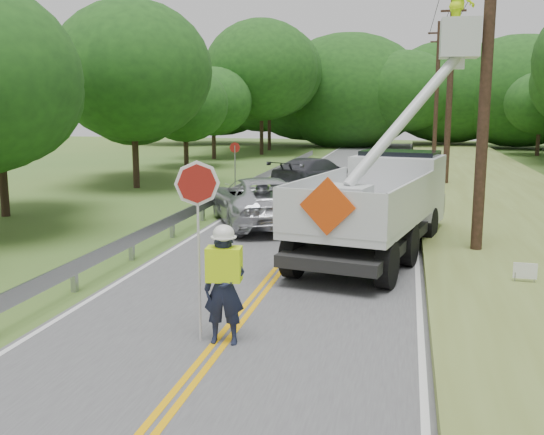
# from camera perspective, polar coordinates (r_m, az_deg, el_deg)

# --- Properties ---
(ground) EXTENTS (140.00, 140.00, 0.00)m
(ground) POSITION_cam_1_polar(r_m,az_deg,el_deg) (9.72, -7.77, -14.97)
(ground) COLOR #386227
(ground) RESTS_ON ground
(road) EXTENTS (7.20, 96.00, 0.03)m
(road) POSITION_cam_1_polar(r_m,az_deg,el_deg) (22.84, 4.25, -0.22)
(road) COLOR #4A4A4C
(road) RESTS_ON ground
(guardrail) EXTENTS (0.18, 48.00, 0.77)m
(guardrail) POSITION_cam_1_polar(r_m,az_deg,el_deg) (24.48, -4.79, 1.77)
(guardrail) COLOR #929399
(guardrail) RESTS_ON ground
(utility_poles) EXTENTS (1.60, 43.30, 10.00)m
(utility_poles) POSITION_cam_1_polar(r_m,az_deg,el_deg) (25.36, 16.94, 12.35)
(utility_poles) COLOR black
(utility_poles) RESTS_ON ground
(tall_grass_verge) EXTENTS (7.00, 96.00, 0.30)m
(tall_grass_verge) POSITION_cam_1_polar(r_m,az_deg,el_deg) (22.95, 22.09, -0.53)
(tall_grass_verge) COLOR #616A2D
(tall_grass_verge) RESTS_ON ground
(treeline_left) EXTENTS (11.01, 55.44, 11.53)m
(treeline_left) POSITION_cam_1_polar(r_m,az_deg,el_deg) (42.53, -6.13, 12.64)
(treeline_left) COLOR #332319
(treeline_left) RESTS_ON ground
(treeline_horizon) EXTENTS (56.30, 14.62, 11.71)m
(treeline_horizon) POSITION_cam_1_polar(r_m,az_deg,el_deg) (64.46, 12.73, 11.16)
(treeline_horizon) COLOR #1B3F16
(treeline_horizon) RESTS_ON ground
(flagger) EXTENTS (1.18, 0.54, 3.19)m
(flagger) POSITION_cam_1_polar(r_m,az_deg,el_deg) (10.84, -4.45, -5.73)
(flagger) COLOR #191E33
(flagger) RESTS_ON road
(bucket_truck) EXTENTS (4.64, 8.17, 7.49)m
(bucket_truck) POSITION_cam_1_polar(r_m,az_deg,el_deg) (18.21, 10.53, 2.30)
(bucket_truck) COLOR black
(bucket_truck) RESTS_ON road
(suv_silver) EXTENTS (5.00, 6.62, 1.67)m
(suv_silver) POSITION_cam_1_polar(r_m,az_deg,el_deg) (21.73, -1.16, 1.54)
(suv_silver) COLOR silver
(suv_silver) RESTS_ON road
(suv_darkgrey) EXTENTS (4.30, 5.93, 1.60)m
(suv_darkgrey) POSITION_cam_1_polar(r_m,az_deg,el_deg) (30.93, 3.94, 4.03)
(suv_darkgrey) COLOR #3B3C43
(suv_darkgrey) RESTS_ON road
(stop_sign_permanent) EXTENTS (0.51, 0.06, 2.41)m
(stop_sign_permanent) POSITION_cam_1_polar(r_m,az_deg,el_deg) (29.95, -3.41, 5.31)
(stop_sign_permanent) COLOR #929399
(stop_sign_permanent) RESTS_ON ground
(yard_sign) EXTENTS (0.50, 0.06, 0.73)m
(yard_sign) POSITION_cam_1_polar(r_m,az_deg,el_deg) (14.80, 22.11, -4.65)
(yard_sign) COLOR white
(yard_sign) RESTS_ON ground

